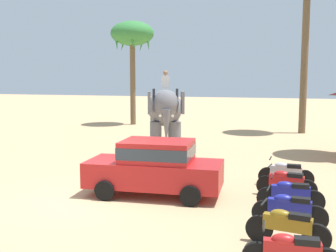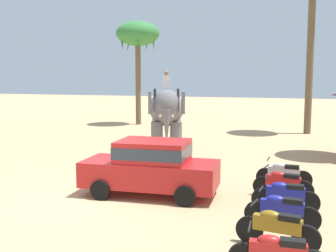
% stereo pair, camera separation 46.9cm
% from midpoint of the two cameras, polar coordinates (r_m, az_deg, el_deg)
% --- Properties ---
extents(ground_plane, '(120.00, 120.00, 0.00)m').
position_cam_midpoint_polar(ground_plane, '(12.75, -10.81, -9.82)').
color(ground_plane, tan).
extents(car_sedan_foreground, '(4.20, 2.08, 1.70)m').
position_cam_midpoint_polar(car_sedan_foreground, '(12.70, -2.82, -5.43)').
color(car_sedan_foreground, red).
rests_on(car_sedan_foreground, ground).
extents(elephant_with_mahout, '(2.59, 4.02, 3.88)m').
position_cam_midpoint_polar(elephant_with_mahout, '(19.24, -1.10, 1.97)').
color(elephant_with_mahout, slate).
rests_on(elephant_with_mahout, ground).
extents(motorcycle_nearest_camera, '(1.80, 0.55, 0.94)m').
position_cam_midpoint_polar(motorcycle_nearest_camera, '(8.10, 14.97, -16.43)').
color(motorcycle_nearest_camera, black).
rests_on(motorcycle_nearest_camera, ground).
extents(motorcycle_second_in_row, '(1.79, 0.56, 0.94)m').
position_cam_midpoint_polar(motorcycle_second_in_row, '(9.38, 14.64, -13.11)').
color(motorcycle_second_in_row, black).
rests_on(motorcycle_second_in_row, ground).
extents(motorcycle_mid_row, '(1.80, 0.55, 0.94)m').
position_cam_midpoint_polar(motorcycle_mid_row, '(10.53, 15.08, -10.89)').
color(motorcycle_mid_row, black).
rests_on(motorcycle_mid_row, ground).
extents(motorcycle_fourth_in_row, '(1.80, 0.55, 0.94)m').
position_cam_midpoint_polar(motorcycle_fourth_in_row, '(11.80, 15.36, -8.97)').
color(motorcycle_fourth_in_row, black).
rests_on(motorcycle_fourth_in_row, ground).
extents(motorcycle_far_in_row, '(1.79, 0.55, 0.94)m').
position_cam_midpoint_polar(motorcycle_far_in_row, '(13.01, 14.93, -7.47)').
color(motorcycle_far_in_row, black).
rests_on(motorcycle_far_in_row, ground).
extents(motorcycle_end_of_row, '(1.80, 0.55, 0.94)m').
position_cam_midpoint_polar(motorcycle_end_of_row, '(14.25, 14.96, -6.22)').
color(motorcycle_end_of_row, black).
rests_on(motorcycle_end_of_row, ground).
extents(palm_tree_near_hut, '(3.20, 3.20, 7.66)m').
position_cam_midpoint_polar(palm_tree_near_hut, '(31.43, -5.36, 12.17)').
color(palm_tree_near_hut, brown).
rests_on(palm_tree_near_hut, ground).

